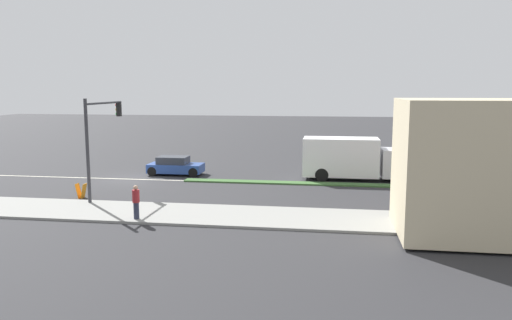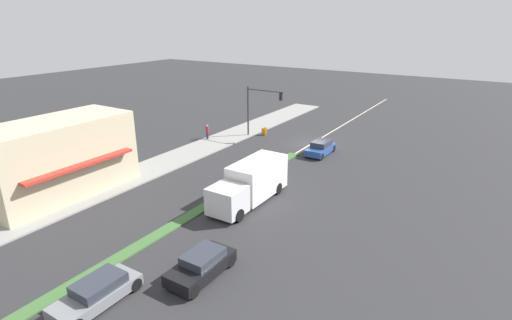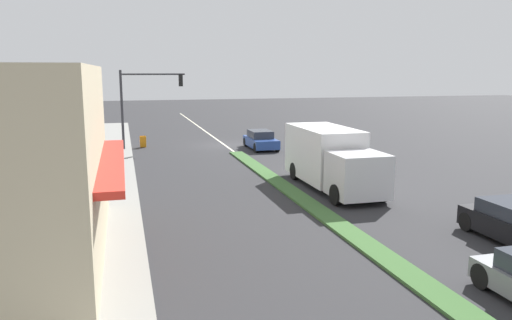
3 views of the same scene
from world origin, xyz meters
TOP-DOWN VIEW (x-y plane):
  - ground_plane at (0.00, 18.00)m, footprint 160.00×160.00m
  - sidewalk_right at (9.00, 18.50)m, footprint 4.00×73.00m
  - median_strip at (0.00, 27.00)m, footprint 0.90×46.00m
  - lane_marking_center at (0.00, 0.00)m, footprint 0.16×60.00m
  - building_corner_store at (10.72, 22.02)m, footprint 5.64×10.78m
  - traffic_signal_main at (6.12, 0.87)m, footprint 4.59×0.34m
  - pedestrian at (10.47, 4.72)m, footprint 0.34×0.34m
  - warning_aframe_sign at (6.14, -0.36)m, footprint 0.45×0.53m
  - delivery_truck at (-2.20, 15.34)m, footprint 2.44×7.50m
  - coupe_blue at (-2.20, 2.57)m, footprint 1.79×3.92m

SIDE VIEW (x-z plane):
  - ground_plane at x=0.00m, z-range 0.00..0.00m
  - lane_marking_center at x=0.00m, z-range 0.00..0.01m
  - median_strip at x=0.00m, z-range 0.00..0.10m
  - sidewalk_right at x=9.00m, z-range 0.00..0.12m
  - warning_aframe_sign at x=6.14m, z-range 0.01..0.84m
  - coupe_blue at x=-2.20m, z-range -0.03..1.31m
  - pedestrian at x=10.47m, z-range 0.16..1.78m
  - delivery_truck at x=-2.20m, z-range 0.03..2.90m
  - building_corner_store at x=10.72m, z-range 0.12..5.81m
  - traffic_signal_main at x=6.12m, z-range 1.10..6.70m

